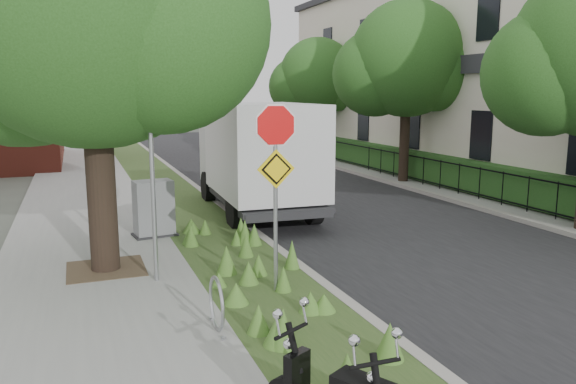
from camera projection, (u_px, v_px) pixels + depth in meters
name	position (u px, v px, depth m)	size (l,w,h in m)	color
ground	(367.00, 298.00, 9.36)	(120.00, 120.00, 0.00)	#4C5147
sidewalk_near	(84.00, 203.00, 17.07)	(3.50, 60.00, 0.12)	gray
verge	(175.00, 197.00, 18.03)	(2.00, 60.00, 0.12)	#304C20
kerb_near	(206.00, 195.00, 18.38)	(0.20, 60.00, 0.13)	#9E9991
road	(304.00, 190.00, 19.61)	(7.00, 60.00, 0.01)	black
kerb_far	(391.00, 183.00, 20.83)	(0.20, 60.00, 0.13)	#9E9991
footpath_far	(430.00, 181.00, 21.42)	(3.20, 60.00, 0.12)	gray
street_tree_main	(86.00, 9.00, 9.73)	(6.21, 5.54, 7.66)	black
bare_post	(152.00, 168.00, 9.53)	(0.08, 0.08, 4.00)	#A5A8AD
bike_hoop	(217.00, 304.00, 7.78)	(0.06, 0.78, 0.77)	#A5A8AD
sign_assembly	(276.00, 159.00, 9.00)	(0.94, 0.08, 3.22)	#A5A8AD
fence_far	(408.00, 166.00, 20.97)	(0.04, 24.00, 1.00)	black
hedge_far	(424.00, 165.00, 21.21)	(1.00, 24.00, 1.10)	#1B4619
terrace_houses	(506.00, 72.00, 21.86)	(7.40, 26.40, 8.20)	beige
far_tree_b	(405.00, 65.00, 20.27)	(4.83, 4.31, 6.56)	black
far_tree_c	(316.00, 81.00, 27.70)	(4.37, 3.89, 5.93)	black
box_truck	(258.00, 154.00, 15.45)	(2.55, 5.93, 2.64)	#262628
utility_cabinet	(154.00, 209.00, 12.89)	(1.04, 0.77, 1.28)	#262628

